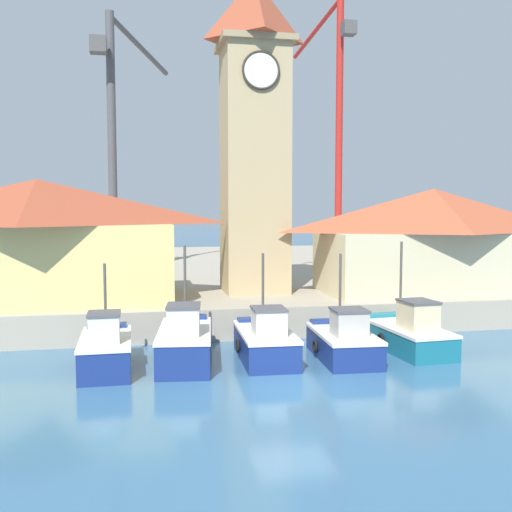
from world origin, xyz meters
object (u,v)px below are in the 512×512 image
object	(u,v)px
fishing_boat_far_left	(106,349)
port_crane_near	(337,155)
fishing_boat_left_outer	(185,342)
fishing_boat_center	(408,333)
warehouse_right	(433,239)
fishing_boat_left_inner	(265,341)
fishing_boat_mid_left	(344,341)
warehouse_left	(38,239)
clock_tower	(254,128)
port_crane_far	(114,173)

from	to	relation	value
fishing_boat_far_left	port_crane_near	bearing A→B (deg)	55.50
fishing_boat_left_outer	fishing_boat_center	xyz separation A→B (m)	(8.94, 0.30, -0.10)
fishing_boat_left_outer	port_crane_near	bearing A→B (deg)	59.90
fishing_boat_left_outer	warehouse_right	xyz separation A→B (m)	(13.20, 6.60, 3.30)
fishing_boat_left_inner	fishing_boat_mid_left	size ratio (longest dim) A/B	1.04
warehouse_left	port_crane_near	size ratio (longest dim) A/B	0.60
warehouse_left	fishing_boat_mid_left	bearing A→B (deg)	-32.57
fishing_boat_center	fishing_boat_left_outer	bearing A→B (deg)	-178.05
port_crane_near	clock_tower	bearing A→B (deg)	-121.91
fishing_boat_center	port_crane_far	xyz separation A→B (m)	(-12.04, 18.29, 7.25)
fishing_boat_mid_left	port_crane_near	bearing A→B (deg)	71.96
fishing_boat_mid_left	port_crane_near	distance (m)	27.37
fishing_boat_left_outer	fishing_boat_mid_left	world-z (taller)	fishing_boat_left_outer
warehouse_right	port_crane_near	bearing A→B (deg)	87.53
fishing_boat_mid_left	warehouse_right	xyz separation A→B (m)	(7.23, 7.06, 3.42)
clock_tower	warehouse_right	bearing A→B (deg)	-11.81
fishing_boat_left_outer	clock_tower	world-z (taller)	clock_tower
fishing_boat_left_inner	port_crane_near	world-z (taller)	port_crane_near
port_crane_far	fishing_boat_mid_left	bearing A→B (deg)	-64.56
fishing_boat_far_left	port_crane_far	xyz separation A→B (m)	(-0.28, 18.93, 7.20)
fishing_boat_left_inner	warehouse_right	xyz separation A→B (m)	(10.17, 6.61, 3.39)
fishing_boat_left_inner	port_crane_near	size ratio (longest dim) A/B	0.21
clock_tower	warehouse_left	distance (m)	11.82
fishing_boat_center	port_crane_near	world-z (taller)	port_crane_near
fishing_boat_left_outer	port_crane_far	bearing A→B (deg)	99.46
fishing_boat_mid_left	port_crane_near	world-z (taller)	port_crane_near
fishing_boat_far_left	port_crane_near	size ratio (longest dim) A/B	0.20
fishing_boat_left_inner	fishing_boat_mid_left	bearing A→B (deg)	-8.68
fishing_boat_mid_left	port_crane_far	world-z (taller)	port_crane_far
fishing_boat_center	port_crane_near	xyz separation A→B (m)	(5.01, 23.76, 9.13)
fishing_boat_left_outer	fishing_boat_center	distance (m)	8.95
warehouse_right	port_crane_far	bearing A→B (deg)	143.64
fishing_boat_mid_left	warehouse_left	world-z (taller)	warehouse_left
fishing_boat_left_outer	fishing_boat_mid_left	size ratio (longest dim) A/B	1.15
fishing_boat_mid_left	port_crane_far	size ratio (longest dim) A/B	0.25
fishing_boat_left_outer	warehouse_right	distance (m)	15.12
fishing_boat_center	fishing_boat_left_inner	bearing A→B (deg)	-176.94
port_crane_near	port_crane_far	world-z (taller)	port_crane_near
fishing_boat_far_left	warehouse_right	size ratio (longest dim) A/B	0.36
clock_tower	warehouse_left	size ratio (longest dim) A/B	1.39
fishing_boat_left_inner	port_crane_far	distance (m)	20.88
fishing_boat_far_left	port_crane_near	world-z (taller)	port_crane_near
warehouse_right	port_crane_near	world-z (taller)	port_crane_near
clock_tower	port_crane_near	bearing A→B (deg)	58.09
fishing_boat_center	warehouse_right	world-z (taller)	warehouse_right
fishing_boat_left_outer	warehouse_right	bearing A→B (deg)	26.56
clock_tower	warehouse_right	distance (m)	10.74
fishing_boat_left_outer	clock_tower	distance (m)	13.01
clock_tower	warehouse_left	xyz separation A→B (m)	(-10.41, -1.18, -5.46)
port_crane_far	fishing_boat_left_outer	bearing A→B (deg)	-80.54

